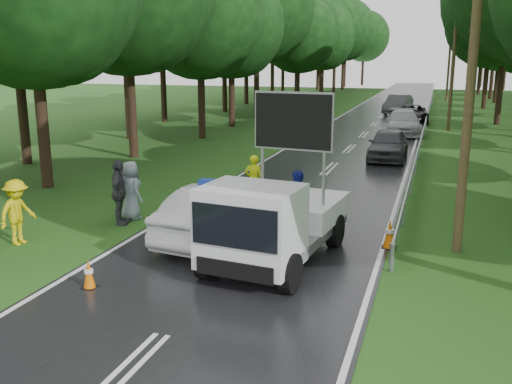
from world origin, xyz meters
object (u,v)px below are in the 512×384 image
at_px(civilian, 299,198).
at_px(queue_car_second, 403,123).
at_px(officer, 254,180).
at_px(queue_car_first, 388,144).
at_px(barrier, 233,204).
at_px(police_sedan, 220,213).
at_px(queue_car_third, 412,114).
at_px(work_truck, 273,221).
at_px(queue_car_fourth, 398,105).

xyz_separation_m(civilian, queue_car_second, (1.65, 21.95, -0.06)).
xyz_separation_m(officer, queue_car_first, (3.59, 10.25, -0.10)).
bearing_deg(queue_car_second, barrier, -102.53).
relative_size(police_sedan, queue_car_third, 1.00).
relative_size(civilian, queue_car_third, 0.35).
relative_size(work_truck, barrier, 1.81).
bearing_deg(queue_car_fourth, work_truck, -82.49).
xyz_separation_m(officer, civilian, (2.06, -2.00, -0.02)).
distance_m(barrier, queue_car_second, 23.63).
bearing_deg(civilian, work_truck, -86.20).
bearing_deg(queue_car_second, civilian, -99.08).
distance_m(police_sedan, queue_car_fourth, 37.75).
relative_size(queue_car_third, queue_car_fourth, 0.97).
height_order(queue_car_third, queue_car_fourth, queue_car_fourth).
relative_size(police_sedan, barrier, 1.65).
relative_size(civilian, queue_car_second, 0.31).
bearing_deg(queue_car_fourth, barrier, -85.12).
relative_size(police_sedan, queue_car_fourth, 0.96).
height_order(queue_car_first, queue_car_second, queue_car_second).
distance_m(civilian, queue_car_first, 12.35).
relative_size(barrier, queue_car_fourth, 0.58).
xyz_separation_m(barrier, queue_car_first, (3.07, 13.71, -0.16)).
height_order(barrier, queue_car_second, queue_car_second).
height_order(police_sedan, queue_car_first, police_sedan).
height_order(police_sedan, queue_car_fourth, police_sedan).
height_order(police_sedan, civilian, police_sedan).
relative_size(barrier, queue_car_third, 0.60).
bearing_deg(barrier, queue_car_first, 80.47).
distance_m(police_sedan, queue_car_first, 14.62).
distance_m(officer, queue_car_first, 10.86).
bearing_deg(officer, barrier, 74.01).
relative_size(civilian, queue_car_fourth, 0.33).
height_order(police_sedan, work_truck, work_truck).
bearing_deg(police_sedan, queue_car_fourth, -84.94).
distance_m(queue_car_first, queue_car_third, 16.88).
distance_m(officer, queue_car_fourth, 33.78).
height_order(queue_car_second, queue_car_fourth, queue_car_fourth).
relative_size(work_truck, civilian, 3.16).
distance_m(barrier, officer, 3.50).
bearing_deg(civilian, queue_car_fourth, 90.53).
relative_size(queue_car_first, queue_car_second, 0.83).
xyz_separation_m(officer, queue_car_fourth, (2.40, 33.69, -0.03)).
height_order(barrier, queue_car_first, queue_car_first).
bearing_deg(queue_car_third, queue_car_fourth, 98.22).
bearing_deg(queue_car_third, queue_car_first, -95.92).
relative_size(civilian, queue_car_first, 0.38).
relative_size(work_truck, queue_car_fourth, 1.05).
distance_m(police_sedan, officer, 4.02).
bearing_deg(queue_car_first, queue_car_third, 88.56).
xyz_separation_m(police_sedan, officer, (-0.33, 4.00, 0.09)).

